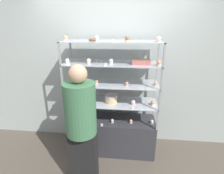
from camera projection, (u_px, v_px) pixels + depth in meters
name	position (u px, v px, depth m)	size (l,w,h in m)	color
ground_plane	(112.00, 148.00, 3.04)	(20.00, 20.00, 0.00)	brown
back_wall	(114.00, 71.00, 2.96)	(8.00, 0.05, 2.60)	#A8B2AD
display_base	(112.00, 134.00, 2.95)	(1.39, 0.48, 0.58)	#333338
display_riser_lower	(112.00, 103.00, 2.75)	(1.39, 0.48, 0.31)	#99999E
display_riser_middle	(112.00, 84.00, 2.64)	(1.39, 0.48, 0.31)	#99999E
display_riser_upper	(112.00, 64.00, 2.54)	(1.39, 0.48, 0.31)	#99999E
display_riser_top	(112.00, 42.00, 2.43)	(1.39, 0.48, 0.31)	#99999E
layer_cake_centerpiece	(111.00, 98.00, 2.71)	(0.20, 0.20, 0.12)	#DBBC84
sheet_cake_frosted	(141.00, 62.00, 2.42)	(0.25, 0.13, 0.07)	#C66660
cupcake_0	(72.00, 118.00, 2.84)	(0.05, 0.05, 0.06)	white
cupcake_1	(91.00, 118.00, 2.82)	(0.05, 0.05, 0.06)	#CCB28C
cupcake_2	(112.00, 121.00, 2.74)	(0.05, 0.05, 0.06)	white
cupcake_3	(131.00, 121.00, 2.73)	(0.05, 0.05, 0.06)	white
cupcake_4	(152.00, 122.00, 2.71)	(0.05, 0.05, 0.06)	#CCB28C
price_tag_0	(102.00, 125.00, 2.64)	(0.04, 0.00, 0.04)	white
cupcake_5	(70.00, 101.00, 2.68)	(0.06, 0.06, 0.08)	white
cupcake_6	(92.00, 101.00, 2.70)	(0.06, 0.06, 0.08)	white
cupcake_7	(133.00, 102.00, 2.64)	(0.06, 0.06, 0.08)	#CCB28C
cupcake_8	(153.00, 103.00, 2.61)	(0.06, 0.06, 0.08)	beige
price_tag_1	(133.00, 108.00, 2.50)	(0.04, 0.00, 0.04)	white
cupcake_9	(67.00, 82.00, 2.58)	(0.05, 0.05, 0.06)	white
cupcake_10	(97.00, 82.00, 2.60)	(0.05, 0.05, 0.06)	beige
cupcake_11	(127.00, 84.00, 2.52)	(0.05, 0.05, 0.06)	#CCB28C
cupcake_12	(156.00, 84.00, 2.52)	(0.05, 0.05, 0.06)	#CCB28C
price_tag_2	(83.00, 86.00, 2.46)	(0.04, 0.00, 0.04)	white
cupcake_13	(67.00, 61.00, 2.47)	(0.06, 0.06, 0.07)	white
cupcake_14	(89.00, 61.00, 2.47)	(0.06, 0.06, 0.07)	#CCB28C
cupcake_15	(111.00, 61.00, 2.47)	(0.06, 0.06, 0.07)	beige
cupcake_16	(159.00, 63.00, 2.36)	(0.06, 0.06, 0.07)	#CCB28C
price_tag_3	(106.00, 65.00, 2.32)	(0.04, 0.00, 0.04)	white
cupcake_17	(66.00, 38.00, 2.39)	(0.06, 0.06, 0.07)	white
cupcake_18	(97.00, 38.00, 2.39)	(0.06, 0.06, 0.07)	beige
cupcake_19	(127.00, 39.00, 2.28)	(0.06, 0.06, 0.07)	#CCB28C
cupcake_20	(159.00, 39.00, 2.26)	(0.06, 0.06, 0.07)	#CCB28C
price_tag_4	(113.00, 41.00, 2.21)	(0.04, 0.00, 0.04)	white
donut_glazed	(94.00, 40.00, 2.42)	(0.14, 0.14, 0.03)	brown
customer_figure	(81.00, 125.00, 2.16)	(0.38, 0.38, 1.63)	black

